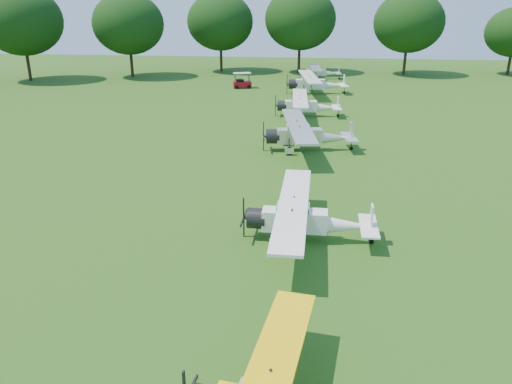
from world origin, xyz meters
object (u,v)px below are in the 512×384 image
Objects in this scene: aircraft_7 at (319,71)px; golf_cart at (242,83)px; aircraft_3 at (305,217)px; aircraft_6 at (315,82)px; aircraft_5 at (306,104)px; aircraft_4 at (306,134)px.

golf_cart is (-9.98, -9.68, -0.46)m from aircraft_7.
aircraft_3 is 0.84× the size of aircraft_6.
aircraft_7 is (0.37, 12.89, -0.26)m from aircraft_6.
aircraft_6 is at bearing -96.37° from aircraft_7.
aircraft_6 is 1.23× the size of aircraft_7.
aircraft_5 is 0.87× the size of aircraft_6.
aircraft_4 is 25.45m from aircraft_6.
aircraft_6 is 10.16m from golf_cart.
aircraft_6 reaches higher than aircraft_5.
aircraft_3 is at bearing -93.84° from golf_cart.
aircraft_5 is 26.16m from aircraft_7.
golf_cart is at bearing 115.28° from aircraft_5.
aircraft_4 reaches higher than aircraft_7.
aircraft_4 is (-0.47, 15.50, 0.13)m from aircraft_3.
aircraft_4 reaches higher than aircraft_3.
aircraft_7 is at bearing 80.09° from aircraft_4.
golf_cart is (-9.89, 44.15, -0.51)m from aircraft_3.
aircraft_7 is at bearing 84.47° from aircraft_5.
aircraft_4 is at bearing -98.74° from aircraft_6.
aircraft_4 is at bearing -88.26° from golf_cart.
aircraft_6 is at bearing 80.49° from aircraft_4.
golf_cart is (-8.97, 16.46, -0.54)m from aircraft_5.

